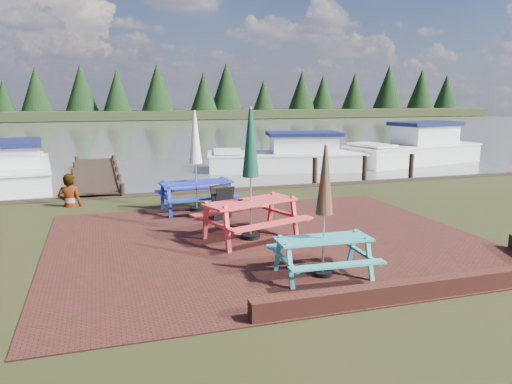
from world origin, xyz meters
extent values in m
plane|color=black|center=(0.00, 0.00, 0.00)|extent=(120.00, 120.00, 0.00)
cube|color=#371911|center=(0.00, 1.00, 0.01)|extent=(9.00, 7.50, 0.02)
cube|color=#4C1E16|center=(1.50, -2.60, 0.15)|extent=(6.00, 0.22, 0.30)
cube|color=#4C4A41|center=(0.00, 37.00, 0.00)|extent=(120.00, 60.00, 0.02)
cube|color=black|center=(0.00, 66.00, 0.50)|extent=(120.00, 10.00, 1.20)
cube|color=teal|center=(0.21, -1.27, 0.66)|extent=(1.64, 0.70, 0.04)
cube|color=teal|center=(0.18, -1.88, 0.40)|extent=(1.62, 0.29, 0.04)
cube|color=teal|center=(0.23, -0.66, 0.40)|extent=(1.62, 0.29, 0.04)
cube|color=teal|center=(-0.49, -1.24, 0.33)|extent=(0.13, 1.40, 0.66)
cube|color=teal|center=(0.91, -1.30, 0.33)|extent=(0.13, 1.40, 0.66)
cylinder|color=black|center=(0.21, -1.27, 0.04)|extent=(0.32, 0.32, 0.09)
cylinder|color=#B2B2B7|center=(0.21, -1.27, 1.12)|extent=(0.03, 0.03, 2.24)
cone|color=#B02419|center=(0.21, -1.27, 1.66)|extent=(0.29, 0.29, 1.12)
cube|color=#E03A39|center=(-0.30, 1.27, 0.83)|extent=(2.16, 1.38, 0.04)
cube|color=#E03A39|center=(-0.06, 0.55, 0.50)|extent=(1.99, 0.89, 0.04)
cube|color=#E03A39|center=(-0.54, 1.99, 0.50)|extent=(1.99, 0.89, 0.04)
cube|color=#E03A39|center=(-1.13, 1.00, 0.41)|extent=(0.64, 1.68, 0.83)
cube|color=#E03A39|center=(0.52, 1.55, 0.41)|extent=(0.64, 1.68, 0.83)
cylinder|color=black|center=(-0.30, 1.27, 0.06)|extent=(0.40, 0.40, 0.11)
cylinder|color=#B2B2B7|center=(-0.30, 1.27, 1.40)|extent=(0.04, 0.04, 2.80)
cone|color=#113E2B|center=(-0.30, 1.27, 2.07)|extent=(0.36, 0.36, 1.40)
cube|color=#1725AC|center=(-0.90, 4.30, 0.78)|extent=(1.97, 0.91, 0.04)
cube|color=#1725AC|center=(-0.83, 3.58, 0.48)|extent=(1.92, 0.43, 0.04)
cube|color=#1725AC|center=(-0.97, 5.02, 0.48)|extent=(1.92, 0.43, 0.04)
cube|color=#1725AC|center=(-1.72, 4.22, 0.39)|extent=(0.24, 1.66, 0.78)
cube|color=#1725AC|center=(-0.08, 4.38, 0.39)|extent=(0.24, 1.66, 0.78)
cylinder|color=black|center=(-0.90, 4.30, 0.05)|extent=(0.38, 0.38, 0.11)
cylinder|color=#B2B2B7|center=(-0.90, 4.30, 1.33)|extent=(0.04, 0.04, 2.65)
cone|color=white|center=(-0.90, 4.30, 1.96)|extent=(0.34, 0.34, 1.33)
cube|color=black|center=(-0.47, 2.98, 0.44)|extent=(0.57, 0.39, 0.86)
cube|color=black|center=(-0.47, 3.27, 0.44)|extent=(0.57, 0.39, 0.86)
cube|color=black|center=(-0.47, 3.13, 0.85)|extent=(0.51, 0.23, 0.03)
cube|color=black|center=(-3.50, 11.50, 0.12)|extent=(1.60, 9.00, 0.06)
cube|color=black|center=(-4.25, 11.50, 0.17)|extent=(0.08, 9.00, 0.08)
cube|color=black|center=(-2.75, 11.50, 0.17)|extent=(0.08, 9.00, 0.08)
cylinder|color=black|center=(-4.30, 7.00, -0.10)|extent=(0.16, 0.16, 1.00)
cylinder|color=black|center=(-2.70, 7.00, -0.10)|extent=(0.16, 0.16, 1.00)
cube|color=white|center=(-6.23, 11.53, 0.10)|extent=(2.77, 6.47, 0.90)
cube|color=white|center=(-6.23, 11.53, 0.57)|extent=(2.83, 6.59, 0.07)
cube|color=white|center=(-6.16, 10.78, 1.00)|extent=(1.81, 2.78, 0.76)
cube|color=#0F163A|center=(-6.16, 10.78, 1.43)|extent=(2.02, 3.17, 0.16)
cube|color=white|center=(-6.47, 13.91, 0.68)|extent=(1.93, 1.31, 0.09)
cube|color=white|center=(4.56, 11.94, 0.10)|extent=(7.07, 3.73, 0.90)
cube|color=white|center=(4.56, 11.94, 0.56)|extent=(7.21, 3.81, 0.07)
cube|color=white|center=(5.35, 11.76, 0.99)|extent=(3.12, 2.25, 0.76)
cube|color=#0F163A|center=(5.35, 11.76, 1.43)|extent=(3.55, 2.52, 0.16)
cube|color=white|center=(2.07, 12.49, 0.68)|extent=(1.61, 2.20, 0.09)
cube|color=white|center=(11.28, 12.16, 0.15)|extent=(7.32, 3.90, 1.07)
cube|color=white|center=(11.28, 12.16, 0.71)|extent=(7.47, 3.98, 0.09)
cube|color=white|center=(12.09, 12.34, 1.22)|extent=(3.23, 2.36, 0.91)
cube|color=#0F163A|center=(12.09, 12.34, 1.73)|extent=(3.68, 2.64, 0.19)
cube|color=white|center=(8.69, 11.59, 0.85)|extent=(1.67, 2.31, 0.11)
imported|color=gray|center=(-4.18, 5.91, 0.93)|extent=(0.77, 0.60, 1.86)
camera|label=1|loc=(-3.33, -8.67, 3.03)|focal=35.00mm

